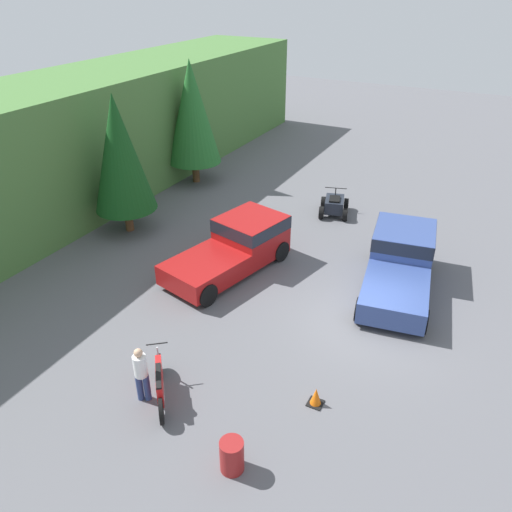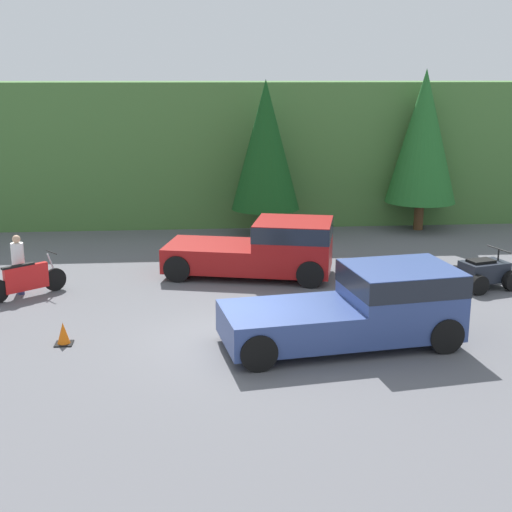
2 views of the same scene
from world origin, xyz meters
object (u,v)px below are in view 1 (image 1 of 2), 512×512
object	(u,v)px
dirt_bike	(160,383)
traffic_cone	(316,397)
pickup_truck_second	(400,260)
quad_atv	(334,205)
rider_person	(141,373)
steel_barrel	(232,456)
pickup_truck_red	(237,244)

from	to	relation	value
dirt_bike	traffic_cone	world-z (taller)	dirt_bike
pickup_truck_second	quad_atv	xyz separation A→B (m)	(4.64, 4.20, -0.51)
pickup_truck_second	dirt_bike	world-z (taller)	pickup_truck_second
pickup_truck_second	rider_person	distance (m)	10.32
pickup_truck_second	rider_person	world-z (taller)	pickup_truck_second
traffic_cone	steel_barrel	xyz separation A→B (m)	(-2.81, 1.01, 0.19)
pickup_truck_red	dirt_bike	size ratio (longest dim) A/B	2.80
pickup_truck_red	rider_person	xyz separation A→B (m)	(-7.41, -1.22, -0.01)
traffic_cone	quad_atv	bearing A→B (deg)	17.42
dirt_bike	traffic_cone	bearing A→B (deg)	-104.48
pickup_truck_red	rider_person	bearing A→B (deg)	-157.02
steel_barrel	dirt_bike	bearing A→B (deg)	69.26
pickup_truck_red	pickup_truck_second	distance (m)	6.22
quad_atv	traffic_cone	size ratio (longest dim) A/B	3.81
traffic_cone	steel_barrel	size ratio (longest dim) A/B	0.62
pickup_truck_second	dirt_bike	bearing A→B (deg)	145.03
quad_atv	traffic_cone	xyz separation A→B (m)	(-11.81, -3.70, -0.20)
pickup_truck_red	dirt_bike	bearing A→B (deg)	-153.93
pickup_truck_second	pickup_truck_red	bearing A→B (deg)	97.74
quad_atv	steel_barrel	world-z (taller)	quad_atv
pickup_truck_red	quad_atv	distance (m)	6.65
pickup_truck_red	traffic_cone	world-z (taller)	pickup_truck_red
pickup_truck_second	rider_person	bearing A→B (deg)	143.97
pickup_truck_red	steel_barrel	distance (m)	9.37
dirt_bike	rider_person	bearing A→B (deg)	90.32
rider_person	pickup_truck_second	bearing A→B (deg)	-53.16
pickup_truck_second	dirt_bike	xyz separation A→B (m)	(-8.89, 4.39, -0.46)
quad_atv	pickup_truck_red	bearing A→B (deg)	148.40
pickup_truck_red	rider_person	world-z (taller)	pickup_truck_red
pickup_truck_red	quad_atv	size ratio (longest dim) A/B	2.68
traffic_cone	steel_barrel	distance (m)	2.99
pickup_truck_second	rider_person	xyz separation A→B (m)	(-9.17, 4.74, -0.01)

